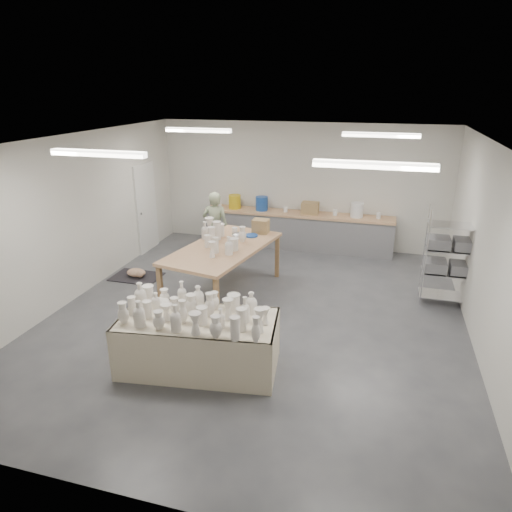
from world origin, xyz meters
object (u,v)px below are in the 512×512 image
(potter, at_px, (215,227))
(red_stool, at_px, (220,244))
(drying_table, at_px, (198,340))
(work_table, at_px, (226,245))

(potter, relative_size, red_stool, 3.53)
(potter, xyz_separation_m, red_stool, (-0.00, 0.27, -0.51))
(drying_table, height_order, potter, potter)
(work_table, xyz_separation_m, red_stool, (-0.77, 1.77, -0.66))
(drying_table, bearing_deg, work_table, 92.91)
(drying_table, bearing_deg, red_stool, 98.50)
(drying_table, height_order, work_table, work_table)
(work_table, relative_size, potter, 1.71)
(drying_table, relative_size, red_stool, 5.06)
(red_stool, bearing_deg, drying_table, -74.09)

